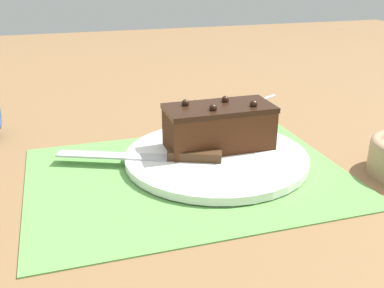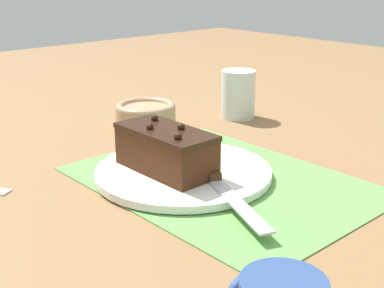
% 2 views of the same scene
% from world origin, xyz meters
% --- Properties ---
extents(ground_plane, '(3.00, 3.00, 0.00)m').
position_xyz_m(ground_plane, '(0.00, 0.00, 0.00)').
color(ground_plane, olive).
extents(placemat_woven, '(0.46, 0.34, 0.00)m').
position_xyz_m(placemat_woven, '(0.00, 0.00, 0.00)').
color(placemat_woven, '#609E4C').
rests_on(placemat_woven, ground_plane).
extents(cake_plate, '(0.28, 0.28, 0.01)m').
position_xyz_m(cake_plate, '(0.06, 0.03, 0.01)').
color(cake_plate, white).
rests_on(cake_plate, placemat_woven).
extents(chocolate_cake, '(0.17, 0.08, 0.08)m').
position_xyz_m(chocolate_cake, '(0.07, 0.06, 0.05)').
color(chocolate_cake, '#472614').
rests_on(chocolate_cake, cake_plate).
extents(serving_knife, '(0.24, 0.12, 0.01)m').
position_xyz_m(serving_knife, '(-0.02, 0.04, 0.02)').
color(serving_knife, '#472D19').
rests_on(serving_knife, cake_plate).
extents(dessert_fork, '(0.14, 0.09, 0.01)m').
position_xyz_m(dessert_fork, '(0.24, 0.30, 0.00)').
color(dessert_fork, '#B7BABF').
rests_on(dessert_fork, ground_plane).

